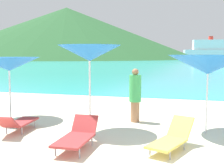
{
  "coord_description": "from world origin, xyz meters",
  "views": [
    {
      "loc": [
        -0.2,
        -4.15,
        2.13
      ],
      "look_at": [
        -2.69,
        4.62,
        1.2
      ],
      "focal_mm": 46.47,
      "sensor_mm": 36.0,
      "label": 1
    }
  ],
  "objects_px": {
    "umbrella_2": "(90,53)",
    "cruise_ship": "(219,49)",
    "umbrella_3": "(208,65)",
    "lounge_chair_8": "(77,136)",
    "lounge_chair_4": "(172,138)",
    "lounge_chair_6": "(18,122)",
    "umbrella_1": "(9,64)",
    "beachgoer_1": "(135,94)"
  },
  "relations": [
    {
      "from": "umbrella_2",
      "to": "cruise_ship",
      "type": "distance_m",
      "value": 250.95
    },
    {
      "from": "umbrella_3",
      "to": "lounge_chair_8",
      "type": "height_order",
      "value": "umbrella_3"
    },
    {
      "from": "umbrella_2",
      "to": "cruise_ship",
      "type": "height_order",
      "value": "cruise_ship"
    },
    {
      "from": "lounge_chair_4",
      "to": "cruise_ship",
      "type": "relative_size",
      "value": 0.03
    },
    {
      "from": "umbrella_2",
      "to": "umbrella_3",
      "type": "relative_size",
      "value": 1.05
    },
    {
      "from": "umbrella_2",
      "to": "lounge_chair_6",
      "type": "bearing_deg",
      "value": -160.09
    },
    {
      "from": "umbrella_3",
      "to": "lounge_chair_4",
      "type": "relative_size",
      "value": 1.43
    },
    {
      "from": "umbrella_2",
      "to": "umbrella_1",
      "type": "bearing_deg",
      "value": 166.81
    },
    {
      "from": "lounge_chair_8",
      "to": "cruise_ship",
      "type": "height_order",
      "value": "cruise_ship"
    },
    {
      "from": "umbrella_1",
      "to": "lounge_chair_8",
      "type": "distance_m",
      "value": 4.27
    },
    {
      "from": "umbrella_1",
      "to": "umbrella_3",
      "type": "relative_size",
      "value": 0.92
    },
    {
      "from": "umbrella_2",
      "to": "lounge_chair_8",
      "type": "bearing_deg",
      "value": -80.81
    },
    {
      "from": "umbrella_3",
      "to": "lounge_chair_6",
      "type": "bearing_deg",
      "value": -165.23
    },
    {
      "from": "umbrella_1",
      "to": "lounge_chair_6",
      "type": "bearing_deg",
      "value": -49.16
    },
    {
      "from": "umbrella_2",
      "to": "lounge_chair_4",
      "type": "relative_size",
      "value": 1.5
    },
    {
      "from": "lounge_chair_6",
      "to": "umbrella_3",
      "type": "bearing_deg",
      "value": -171.44
    },
    {
      "from": "beachgoer_1",
      "to": "umbrella_2",
      "type": "bearing_deg",
      "value": -29.92
    },
    {
      "from": "umbrella_2",
      "to": "lounge_chair_4",
      "type": "bearing_deg",
      "value": -24.1
    },
    {
      "from": "umbrella_1",
      "to": "lounge_chair_6",
      "type": "relative_size",
      "value": 1.27
    },
    {
      "from": "cruise_ship",
      "to": "lounge_chair_4",
      "type": "bearing_deg",
      "value": -104.72
    },
    {
      "from": "lounge_chair_6",
      "to": "beachgoer_1",
      "type": "relative_size",
      "value": 0.97
    },
    {
      "from": "lounge_chair_8",
      "to": "umbrella_2",
      "type": "bearing_deg",
      "value": 97.76
    },
    {
      "from": "lounge_chair_8",
      "to": "umbrella_1",
      "type": "bearing_deg",
      "value": 144.54
    },
    {
      "from": "lounge_chair_8",
      "to": "beachgoer_1",
      "type": "relative_size",
      "value": 0.88
    },
    {
      "from": "umbrella_2",
      "to": "beachgoer_1",
      "type": "height_order",
      "value": "umbrella_2"
    },
    {
      "from": "lounge_chair_6",
      "to": "lounge_chair_4",
      "type": "bearing_deg",
      "value": 168.84
    },
    {
      "from": "beachgoer_1",
      "to": "umbrella_1",
      "type": "bearing_deg",
      "value": -75.48
    },
    {
      "from": "beachgoer_1",
      "to": "cruise_ship",
      "type": "height_order",
      "value": "cruise_ship"
    },
    {
      "from": "lounge_chair_4",
      "to": "beachgoer_1",
      "type": "height_order",
      "value": "beachgoer_1"
    },
    {
      "from": "umbrella_2",
      "to": "lounge_chair_6",
      "type": "distance_m",
      "value": 2.73
    },
    {
      "from": "lounge_chair_4",
      "to": "lounge_chair_8",
      "type": "height_order",
      "value": "lounge_chair_4"
    },
    {
      "from": "umbrella_3",
      "to": "beachgoer_1",
      "type": "relative_size",
      "value": 1.35
    },
    {
      "from": "lounge_chair_8",
      "to": "cruise_ship",
      "type": "distance_m",
      "value": 252.48
    },
    {
      "from": "umbrella_3",
      "to": "lounge_chair_6",
      "type": "xyz_separation_m",
      "value": [
        -4.96,
        -1.31,
        -1.58
      ]
    },
    {
      "from": "umbrella_1",
      "to": "cruise_ship",
      "type": "height_order",
      "value": "cruise_ship"
    },
    {
      "from": "umbrella_1",
      "to": "lounge_chair_6",
      "type": "height_order",
      "value": "umbrella_1"
    },
    {
      "from": "lounge_chair_6",
      "to": "cruise_ship",
      "type": "bearing_deg",
      "value": -101.73
    },
    {
      "from": "umbrella_3",
      "to": "lounge_chair_4",
      "type": "xyz_separation_m",
      "value": [
        -0.79,
        -1.67,
        -1.58
      ]
    },
    {
      "from": "lounge_chair_6",
      "to": "cruise_ship",
      "type": "distance_m",
      "value": 251.84
    },
    {
      "from": "lounge_chair_4",
      "to": "lounge_chair_6",
      "type": "xyz_separation_m",
      "value": [
        -4.17,
        0.36,
        -0.0
      ]
    },
    {
      "from": "lounge_chair_4",
      "to": "lounge_chair_6",
      "type": "relative_size",
      "value": 0.97
    },
    {
      "from": "lounge_chair_6",
      "to": "lounge_chair_8",
      "type": "distance_m",
      "value": 2.27
    }
  ]
}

